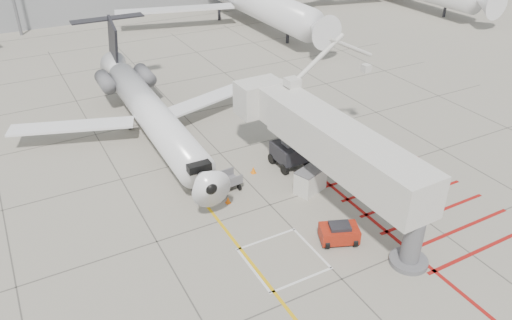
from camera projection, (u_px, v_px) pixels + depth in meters
ground_plane at (302, 238)px, 30.74m from camera, size 260.00×260.00×0.00m
regional_jet at (159, 108)px, 38.39m from camera, size 23.06×28.84×7.46m
jet_bridge at (343, 156)px, 31.78m from camera, size 9.46×19.32×7.66m
pushback_tug at (339, 232)px, 30.18m from camera, size 2.67×2.20×1.34m
baggage_cart at (225, 182)px, 34.95m from camera, size 2.22×1.51×1.33m
ground_power_unit at (310, 180)px, 34.81m from camera, size 2.49×1.93×1.73m
cone_nose at (228, 200)px, 33.84m from camera, size 0.36×0.36×0.49m
cone_side at (253, 170)px, 37.13m from camera, size 0.39×0.39×0.55m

